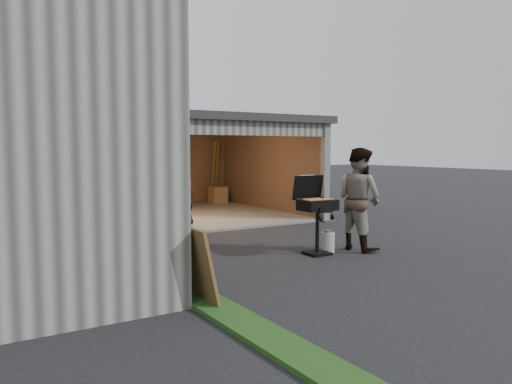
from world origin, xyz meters
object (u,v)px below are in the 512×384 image
woman (182,204)px  propane_tank (328,242)px  man (359,199)px  bbq_grill (316,208)px  hand_truck (327,214)px  plywood_panel (196,265)px  minivan (131,200)px

woman → propane_tank: size_ratio=4.52×
woman → man: (2.90, -2.06, 0.13)m
bbq_grill → hand_truck: bbq_grill is taller
bbq_grill → hand_truck: bearing=47.1°
plywood_panel → hand_truck: hand_truck is taller
man → propane_tank: size_ratio=5.20×
man → hand_truck: man is taller
woman → minivan: bearing=152.6°
minivan → woman: (-0.29, -4.11, 0.28)m
plywood_panel → minivan: bearing=77.9°
propane_tank → plywood_panel: plywood_panel is taller
man → plywood_panel: 4.51m
man → bbq_grill: bearing=80.1°
man → propane_tank: bearing=76.9°
plywood_panel → man: bearing=18.8°
bbq_grill → propane_tank: bearing=1.7°
bbq_grill → propane_tank: size_ratio=3.84×
man → minivan: bearing=18.7°
man → bbq_grill: man is taller
man → woman: bearing=50.4°
minivan → woman: 4.13m
propane_tank → hand_truck: (2.70, 3.23, 0.02)m
man → bbq_grill: (-1.00, 0.10, -0.12)m
plywood_panel → hand_truck: (6.25, 4.78, -0.30)m
bbq_grill → plywood_panel: 3.61m
plywood_panel → woman: bearing=69.1°
minivan → propane_tank: minivan is taller
woman → bbq_grill: bearing=20.8°
woman → bbq_grill: size_ratio=1.18×
minivan → plywood_panel: size_ratio=4.20×
minivan → man: (2.62, -6.17, 0.41)m
man → plywood_panel: man is taller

